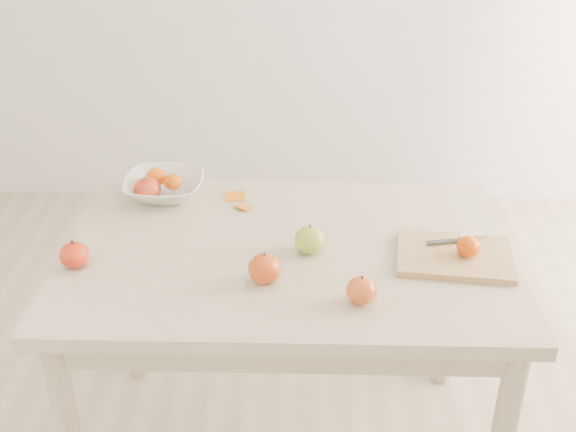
{
  "coord_description": "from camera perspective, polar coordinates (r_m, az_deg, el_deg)",
  "views": [
    {
      "loc": [
        0.05,
        -1.64,
        1.76
      ],
      "look_at": [
        0.0,
        0.05,
        0.82
      ],
      "focal_mm": 45.0,
      "sensor_mm": 36.0,
      "label": 1
    }
  ],
  "objects": [
    {
      "name": "apple_red_c",
      "position": [
        1.78,
        -1.87,
        -4.18
      ],
      "size": [
        0.08,
        0.08,
        0.07
      ],
      "primitive_type": "ellipsoid",
      "color": "maroon",
      "rests_on": "table"
    },
    {
      "name": "apple_red_a",
      "position": [
        2.19,
        -11.04,
        2.1
      ],
      "size": [
        0.08,
        0.08,
        0.07
      ],
      "primitive_type": "ellipsoid",
      "color": "maroon",
      "rests_on": "table"
    },
    {
      "name": "orange_peel_a",
      "position": [
        2.18,
        -4.18,
        1.46
      ],
      "size": [
        0.07,
        0.05,
        0.01
      ],
      "primitive_type": "cube",
      "rotation": [
        0.21,
        0.0,
        0.16
      ],
      "color": "#D06A0E",
      "rests_on": "table"
    },
    {
      "name": "board_tangerine",
      "position": [
        1.91,
        14.07,
        -2.34
      ],
      "size": [
        0.06,
        0.06,
        0.05
      ],
      "primitive_type": "ellipsoid",
      "color": "#C85807",
      "rests_on": "cutting_board"
    },
    {
      "name": "apple_red_e",
      "position": [
        1.71,
        5.83,
        -5.87
      ],
      "size": [
        0.07,
        0.07,
        0.07
      ],
      "primitive_type": "ellipsoid",
      "color": "maroon",
      "rests_on": "table"
    },
    {
      "name": "bowl_tangerine_far",
      "position": [
        2.18,
        -9.09,
        2.7
      ],
      "size": [
        0.05,
        0.05,
        0.05
      ],
      "primitive_type": "ellipsoid",
      "color": "#CE4F07",
      "rests_on": "fruit_bowl"
    },
    {
      "name": "orange_peel_b",
      "position": [
        2.13,
        -3.55,
        0.66
      ],
      "size": [
        0.06,
        0.05,
        0.01
      ],
      "primitive_type": "cube",
      "rotation": [
        -0.14,
        0.0,
        -0.53
      ],
      "color": "#C46A0D",
      "rests_on": "table"
    },
    {
      "name": "paring_knife",
      "position": [
        1.99,
        14.03,
        -1.64
      ],
      "size": [
        0.17,
        0.06,
        0.01
      ],
      "color": "white",
      "rests_on": "cutting_board"
    },
    {
      "name": "table",
      "position": [
        1.98,
        -0.04,
        -4.98
      ],
      "size": [
        1.2,
        0.8,
        0.75
      ],
      "color": "beige",
      "rests_on": "ground"
    },
    {
      "name": "fruit_bowl",
      "position": [
        2.21,
        -9.74,
        2.29
      ],
      "size": [
        0.24,
        0.24,
        0.06
      ],
      "primitive_type": "imported",
      "color": "white",
      "rests_on": "table"
    },
    {
      "name": "apple_red_d",
      "position": [
        1.91,
        -16.53,
        -2.96
      ],
      "size": [
        0.08,
        0.08,
        0.07
      ],
      "primitive_type": "ellipsoid",
      "color": "#920402",
      "rests_on": "table"
    },
    {
      "name": "cutting_board",
      "position": [
        1.93,
        13.01,
        -3.11
      ],
      "size": [
        0.32,
        0.25,
        0.02
      ],
      "primitive_type": "cube",
      "rotation": [
        0.0,
        0.0,
        -0.12
      ],
      "color": "tan",
      "rests_on": "table"
    },
    {
      "name": "apple_green",
      "position": [
        1.89,
        1.73,
        -1.89
      ],
      "size": [
        0.08,
        0.08,
        0.07
      ],
      "primitive_type": "ellipsoid",
      "color": "#619324",
      "rests_on": "table"
    },
    {
      "name": "bowl_tangerine_near",
      "position": [
        2.22,
        -10.4,
        3.07
      ],
      "size": [
        0.06,
        0.06,
        0.05
      ],
      "primitive_type": "ellipsoid",
      "color": "#E76308",
      "rests_on": "fruit_bowl"
    }
  ]
}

